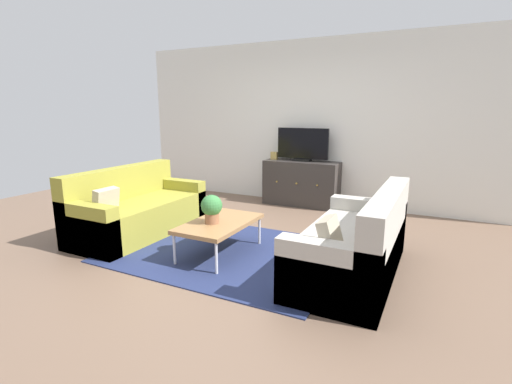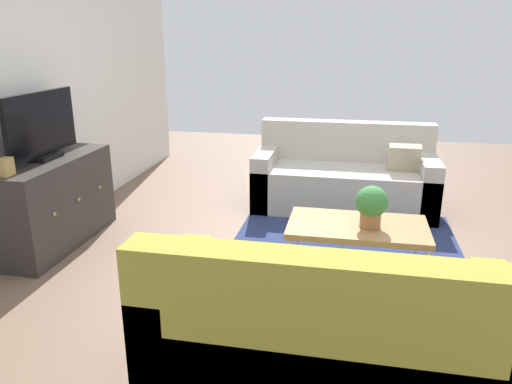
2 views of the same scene
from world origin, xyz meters
name	(u,v)px [view 1 (image 1 of 2)]	position (x,y,z in m)	size (l,w,h in m)	color
ground_plane	(235,248)	(0.00, 0.00, 0.00)	(10.00, 10.00, 0.00)	brown
wall_back	(310,123)	(0.00, 2.55, 1.35)	(6.40, 0.12, 2.70)	silver
area_rug	(228,252)	(0.00, -0.15, 0.01)	(2.50, 1.90, 0.01)	navy
couch_left_side	(135,212)	(-1.43, -0.10, 0.29)	(0.83, 1.79, 0.85)	olive
couch_right_side	(359,247)	(1.43, -0.10, 0.29)	(0.83, 1.79, 0.85)	#B2ADA3
coffee_table	(220,224)	(-0.06, -0.24, 0.35)	(0.59, 1.02, 0.38)	#A37547
potted_plant	(212,208)	(-0.10, -0.32, 0.55)	(0.23, 0.23, 0.31)	#936042
tv_console	(301,183)	(-0.02, 2.27, 0.37)	(1.24, 0.47, 0.74)	#332D2B
flat_screen_tv	(303,145)	(-0.02, 2.29, 1.01)	(0.87, 0.16, 0.54)	black
mantel_clock	(274,156)	(-0.52, 2.27, 0.81)	(0.11, 0.07, 0.13)	tan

